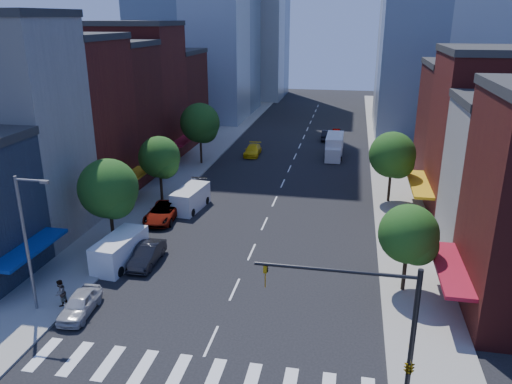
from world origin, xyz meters
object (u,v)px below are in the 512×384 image
(pedestrian_near, at_px, (105,250))
(pedestrian_far, at_px, (60,293))
(traffic_car_oncoming, at_px, (327,135))
(box_truck, at_px, (334,147))
(cargo_van_near, at_px, (119,251))
(parked_car_third, at_px, (163,212))
(parked_car_rear, at_px, (193,190))
(cargo_van_far, at_px, (190,199))
(taxi, at_px, (253,150))
(traffic_car_far, at_px, (336,132))
(parked_car_front, at_px, (80,304))
(parked_car_second, at_px, (147,255))

(pedestrian_near, distance_m, pedestrian_far, 6.43)
(traffic_car_oncoming, xyz_separation_m, box_truck, (1.48, -9.87, 0.62))
(cargo_van_near, bearing_deg, traffic_car_oncoming, 78.74)
(traffic_car_oncoming, xyz_separation_m, pedestrian_near, (-14.49, -44.56, 0.25))
(cargo_van_near, bearing_deg, parked_car_third, 95.20)
(parked_car_third, bearing_deg, traffic_car_oncoming, 65.81)
(parked_car_rear, relative_size, cargo_van_near, 0.93)
(cargo_van_far, xyz_separation_m, taxi, (2.02, 21.29, -0.37))
(traffic_car_far, relative_size, pedestrian_near, 2.31)
(taxi, distance_m, pedestrian_far, 40.11)
(box_truck, bearing_deg, parked_car_front, -108.37)
(parked_car_rear, distance_m, pedestrian_far, 22.10)
(parked_car_second, height_order, pedestrian_far, pedestrian_far)
(taxi, relative_size, traffic_car_far, 1.22)
(cargo_van_near, xyz_separation_m, taxi, (3.70, 33.51, -0.41))
(parked_car_second, xyz_separation_m, traffic_car_oncoming, (11.25, 44.16, 0.00))
(parked_car_front, relative_size, parked_car_third, 0.75)
(traffic_car_oncoming, bearing_deg, pedestrian_near, 72.44)
(cargo_van_far, relative_size, traffic_car_far, 1.33)
(parked_car_rear, xyz_separation_m, cargo_van_far, (0.78, -3.48, 0.34))
(parked_car_third, xyz_separation_m, cargo_van_far, (1.66, 3.16, 0.32))
(parked_car_rear, height_order, traffic_car_oncoming, traffic_car_oncoming)
(cargo_van_far, xyz_separation_m, traffic_car_far, (12.86, 35.23, -0.40))
(traffic_car_far, height_order, pedestrian_near, pedestrian_near)
(traffic_car_oncoming, height_order, traffic_car_far, traffic_car_oncoming)
(traffic_car_oncoming, height_order, pedestrian_far, pedestrian_far)
(pedestrian_far, bearing_deg, parked_car_front, 76.85)
(parked_car_front, height_order, cargo_van_near, cargo_van_near)
(taxi, bearing_deg, parked_car_front, -96.61)
(parked_car_third, height_order, traffic_car_far, parked_car_third)
(cargo_van_far, bearing_deg, traffic_car_far, 76.56)
(cargo_van_near, height_order, traffic_car_oncoming, cargo_van_near)
(parked_car_second, distance_m, traffic_car_far, 48.58)
(traffic_car_oncoming, distance_m, pedestrian_near, 46.86)
(parked_car_front, distance_m, pedestrian_far, 1.72)
(parked_car_third, relative_size, pedestrian_near, 3.18)
(pedestrian_near, bearing_deg, parked_car_third, 9.65)
(parked_car_front, xyz_separation_m, parked_car_rear, (0.38, 22.49, 0.04))
(traffic_car_oncoming, distance_m, traffic_car_far, 3.06)
(parked_car_second, height_order, cargo_van_far, cargo_van_far)
(parked_car_rear, relative_size, box_truck, 0.70)
(box_truck, height_order, pedestrian_near, box_truck)
(cargo_van_near, bearing_deg, box_truck, 72.33)
(parked_car_second, relative_size, pedestrian_far, 2.58)
(parked_car_rear, bearing_deg, parked_car_front, -93.30)
(cargo_van_far, distance_m, traffic_car_far, 37.51)
(cargo_van_far, xyz_separation_m, pedestrian_far, (-2.78, -18.53, -0.04))
(taxi, xyz_separation_m, traffic_car_oncoming, (9.57, 11.16, 0.06))
(cargo_van_near, distance_m, traffic_car_oncoming, 46.60)
(cargo_van_far, distance_m, pedestrian_far, 18.74)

